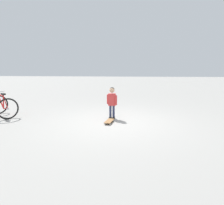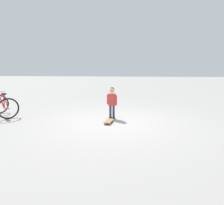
% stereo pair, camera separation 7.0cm
% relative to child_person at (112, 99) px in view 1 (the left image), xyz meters
% --- Properties ---
extents(ground_plane, '(50.00, 50.00, 0.00)m').
position_rel_child_person_xyz_m(ground_plane, '(-0.12, 0.47, -0.66)').
color(ground_plane, gray).
extents(child_person, '(0.36, 0.25, 1.06)m').
position_rel_child_person_xyz_m(child_person, '(0.00, 0.00, 0.00)').
color(child_person, '#2D3351').
rests_on(child_person, ground).
extents(skateboard, '(0.29, 0.58, 0.07)m').
position_rel_child_person_xyz_m(skateboard, '(0.05, 0.54, -0.60)').
color(skateboard, olive).
rests_on(skateboard, ground).
extents(bicycle_near, '(1.27, 1.24, 0.85)m').
position_rel_child_person_xyz_m(bicycle_near, '(3.82, 0.02, -0.28)').
color(bicycle_near, black).
rests_on(bicycle_near, ground).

